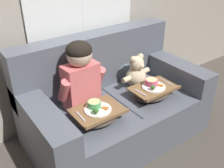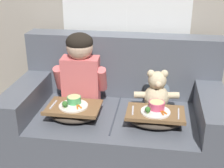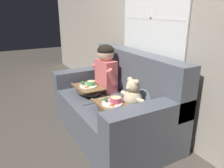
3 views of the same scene
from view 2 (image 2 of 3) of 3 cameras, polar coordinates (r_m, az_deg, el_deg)
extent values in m
plane|color=#4C443D|center=(2.83, 0.78, -12.90)|extent=(14.00, 14.00, 0.00)
cube|color=#565B66|center=(2.71, 0.80, -9.14)|extent=(1.72, 0.97, 0.44)
cube|color=#565B66|center=(2.83, 1.93, 3.51)|extent=(1.72, 0.22, 0.56)
cube|color=#565B66|center=(2.75, -14.86, -1.75)|extent=(0.22, 0.97, 0.22)
cube|color=#565B66|center=(2.57, 17.69, -3.87)|extent=(0.22, 0.97, 0.22)
cube|color=#3D424C|center=(2.58, 0.77, -5.19)|extent=(0.01, 0.71, 0.01)
ellipsoid|color=slate|center=(2.86, -4.66, 1.14)|extent=(0.34, 0.16, 0.35)
ellipsoid|color=slate|center=(2.79, 8.26, 0.38)|extent=(0.32, 0.15, 0.33)
cube|color=#DB6666|center=(2.66, -5.68, 0.52)|extent=(0.32, 0.19, 0.42)
sphere|color=beige|center=(2.56, -5.94, 6.81)|extent=(0.22, 0.22, 0.22)
ellipsoid|color=black|center=(2.55, -5.98, 7.63)|extent=(0.22, 0.22, 0.15)
cylinder|color=#DB6666|center=(2.67, -9.58, 1.13)|extent=(0.09, 0.17, 0.23)
cylinder|color=#DB6666|center=(2.61, -1.87, 0.89)|extent=(0.09, 0.17, 0.23)
sphere|color=beige|center=(2.63, 8.10, -2.44)|extent=(0.21, 0.21, 0.21)
sphere|color=beige|center=(2.57, 8.29, 0.66)|extent=(0.15, 0.15, 0.15)
sphere|color=beige|center=(2.54, 7.14, 1.91)|extent=(0.06, 0.06, 0.06)
sphere|color=beige|center=(2.55, 9.58, 1.87)|extent=(0.06, 0.06, 0.06)
sphere|color=beige|center=(2.51, 8.43, -0.08)|extent=(0.05, 0.05, 0.05)
sphere|color=black|center=(2.49, 8.47, -0.13)|extent=(0.02, 0.02, 0.02)
cylinder|color=beige|center=(2.61, 5.19, -1.99)|extent=(0.11, 0.07, 0.05)
cylinder|color=beige|center=(2.64, 11.03, -2.05)|extent=(0.11, 0.07, 0.05)
cylinder|color=beige|center=(2.56, 7.18, -5.00)|extent=(0.07, 0.10, 0.05)
cylinder|color=beige|center=(2.57, 9.28, -5.01)|extent=(0.07, 0.10, 0.05)
ellipsoid|color=#473D33|center=(2.50, -7.00, -5.27)|extent=(0.40, 0.31, 0.09)
cube|color=brown|center=(2.48, -7.06, -4.23)|extent=(0.42, 0.32, 0.01)
cube|color=brown|center=(2.34, -8.06, -5.60)|extent=(0.42, 0.02, 0.02)
cylinder|color=white|center=(2.47, -7.07, -3.98)|extent=(0.23, 0.23, 0.01)
cylinder|color=#4CAD60|center=(2.50, -6.95, -2.86)|extent=(0.11, 0.11, 0.05)
cylinder|color=#E5D189|center=(2.49, -6.97, -2.41)|extent=(0.10, 0.10, 0.01)
sphere|color=#38702D|center=(2.43, -8.61, -3.62)|extent=(0.05, 0.05, 0.05)
cylinder|color=#7A9E56|center=(2.44, -8.58, -4.13)|extent=(0.02, 0.02, 0.02)
cylinder|color=orange|center=(2.42, -6.36, -4.20)|extent=(0.03, 0.06, 0.01)
cylinder|color=orange|center=(2.43, -5.89, -4.12)|extent=(0.05, 0.05, 0.01)
cube|color=silver|center=(2.52, -10.67, -3.72)|extent=(0.02, 0.14, 0.01)
ellipsoid|color=#473D33|center=(2.42, 7.87, -6.36)|extent=(0.42, 0.29, 0.09)
cube|color=brown|center=(2.40, 7.94, -5.30)|extent=(0.44, 0.30, 0.01)
cube|color=brown|center=(2.26, 7.86, -6.65)|extent=(0.44, 0.02, 0.02)
cylinder|color=white|center=(2.39, 7.95, -5.04)|extent=(0.22, 0.22, 0.01)
cylinder|color=#D64C70|center=(2.41, 8.15, -3.87)|extent=(0.12, 0.12, 0.06)
cylinder|color=#E5D189|center=(2.40, 8.18, -3.36)|extent=(0.11, 0.11, 0.01)
sphere|color=#38702D|center=(2.33, 6.55, -4.67)|extent=(0.04, 0.04, 0.04)
cylinder|color=#7A9E56|center=(2.34, 6.53, -5.17)|extent=(0.02, 0.02, 0.02)
cylinder|color=orange|center=(2.35, 9.18, -5.24)|extent=(0.03, 0.06, 0.01)
cylinder|color=orange|center=(2.36, 9.62, -5.16)|extent=(0.04, 0.05, 0.01)
cube|color=silver|center=(2.40, 3.83, -4.82)|extent=(0.02, 0.14, 0.01)
cube|color=silver|center=(2.40, 12.08, -5.32)|extent=(0.02, 0.17, 0.01)
camera|label=1|loc=(1.70, -64.66, 15.59)|focal=42.00mm
camera|label=3|loc=(2.16, 68.54, 3.86)|focal=35.00mm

